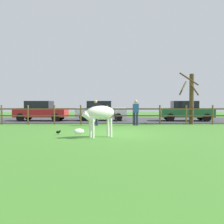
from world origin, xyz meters
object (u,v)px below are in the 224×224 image
(bare_tree, at_px, (192,97))
(parked_car_green, at_px, (187,111))
(parked_car_white, at_px, (102,111))
(zebra, at_px, (100,115))
(parked_car_red, at_px, (42,111))
(visitor_right_of_tree, at_px, (137,111))
(crow_on_grass, at_px, (59,132))
(visitor_left_of_tree, at_px, (97,111))

(bare_tree, bearing_deg, parked_car_green, 81.09)
(parked_car_green, height_order, parked_car_white, same)
(parked_car_green, bearing_deg, parked_car_white, 176.40)
(zebra, xyz_separation_m, parked_car_red, (-5.07, 9.46, -0.08))
(parked_car_red, xyz_separation_m, visitor_right_of_tree, (7.14, -3.71, 0.06))
(bare_tree, height_order, parked_car_green, bare_tree)
(zebra, xyz_separation_m, crow_on_grass, (-1.86, 0.83, -0.80))
(crow_on_grass, bearing_deg, parked_car_red, 110.39)
(parked_car_green, height_order, visitor_left_of_tree, visitor_left_of_tree)
(bare_tree, relative_size, crow_on_grass, 16.30)
(bare_tree, height_order, visitor_right_of_tree, bare_tree)
(visitor_left_of_tree, bearing_deg, parked_car_red, 140.29)
(visitor_left_of_tree, bearing_deg, parked_car_white, 88.01)
(crow_on_grass, height_order, parked_car_white, parked_car_white)
(zebra, xyz_separation_m, visitor_right_of_tree, (2.08, 5.75, -0.02))
(zebra, distance_m, parked_car_red, 10.73)
(zebra, distance_m, visitor_right_of_tree, 6.11)
(parked_car_green, relative_size, visitor_right_of_tree, 2.50)
(zebra, distance_m, parked_car_green, 11.32)
(bare_tree, distance_m, crow_on_grass, 9.92)
(zebra, xyz_separation_m, parked_car_green, (6.34, 9.37, -0.08))
(crow_on_grass, bearing_deg, zebra, -24.15)
(bare_tree, xyz_separation_m, parked_car_red, (-10.99, 2.72, -0.99))
(crow_on_grass, relative_size, visitor_right_of_tree, 0.13)
(crow_on_grass, relative_size, parked_car_red, 0.05)
(visitor_right_of_tree, bearing_deg, visitor_left_of_tree, -178.23)
(zebra, relative_size, parked_car_green, 0.44)
(zebra, bearing_deg, visitor_left_of_tree, 95.03)
(parked_car_white, xyz_separation_m, parked_car_red, (-4.71, -0.33, 0.00))
(zebra, relative_size, parked_car_red, 0.44)
(bare_tree, height_order, parked_car_white, bare_tree)
(parked_car_green, distance_m, parked_car_white, 6.71)
(zebra, relative_size, parked_car_white, 0.45)
(zebra, height_order, visitor_left_of_tree, visitor_left_of_tree)
(parked_car_green, xyz_separation_m, parked_car_white, (-6.70, 0.42, 0.00))
(parked_car_green, xyz_separation_m, visitor_right_of_tree, (-4.26, -3.62, 0.06))
(visitor_right_of_tree, bearing_deg, bare_tree, 14.44)
(parked_car_green, height_order, parked_car_red, same)
(crow_on_grass, xyz_separation_m, parked_car_red, (-3.21, 8.63, 0.72))
(bare_tree, bearing_deg, visitor_left_of_tree, -170.54)
(parked_car_green, height_order, visitor_right_of_tree, visitor_right_of_tree)
(crow_on_grass, xyz_separation_m, parked_car_white, (1.51, 8.96, 0.72))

